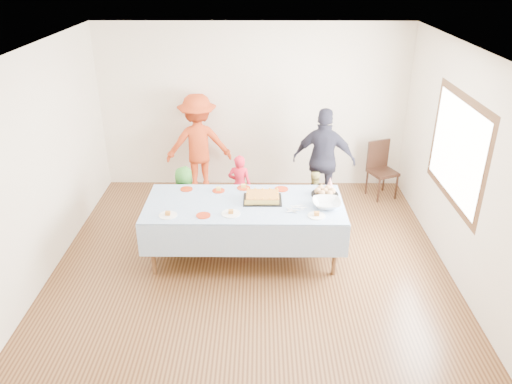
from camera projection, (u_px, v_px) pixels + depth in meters
ground at (251, 263)px, 6.46m from camera, size 5.00×5.00×0.00m
room_walls at (255, 133)px, 5.70m from camera, size 5.04×5.04×2.72m
party_table at (244, 207)px, 6.32m from camera, size 2.50×1.10×0.78m
birthday_cake at (263, 197)px, 6.35m from camera, size 0.49×0.38×0.09m
rolls_tray at (325, 192)px, 6.48m from camera, size 0.35×0.35×0.11m
punch_bowl at (327, 204)px, 6.18m from camera, size 0.36×0.36×0.09m
party_hat at (330, 183)px, 6.67m from camera, size 0.09×0.09×0.15m
fork_pile at (296, 208)px, 6.10m from camera, size 0.24×0.18×0.07m
plate_red_far_a at (187, 189)px, 6.65m from camera, size 0.17×0.17×0.01m
plate_red_far_b at (219, 191)px, 6.60m from camera, size 0.17×0.17×0.01m
plate_red_far_c at (244, 188)px, 6.68m from camera, size 0.18×0.18×0.01m
plate_red_far_d at (281, 189)px, 6.65m from camera, size 0.18×0.18×0.01m
plate_red_near at (203, 215)px, 5.98m from camera, size 0.17×0.17×0.01m
plate_white_left at (168, 215)px, 5.99m from camera, size 0.22×0.22×0.01m
plate_white_mid at (231, 214)px, 6.03m from camera, size 0.23×0.23×0.01m
plate_white_right at (316, 216)px, 5.98m from camera, size 0.21×0.21×0.01m
dining_chair at (381, 166)px, 8.08m from camera, size 0.52×0.52×0.92m
toddler_left at (240, 185)px, 7.47m from camera, size 0.38×0.28×0.96m
toddler_mid at (185, 199)px, 7.07m from camera, size 0.54×0.43×0.96m
toddler_right at (313, 196)px, 7.37m from camera, size 0.43×0.37×0.77m
adult_left at (199, 144)px, 8.09m from camera, size 1.13×0.74×1.65m
adult_right at (324, 160)px, 7.51m from camera, size 1.01×0.59×1.61m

